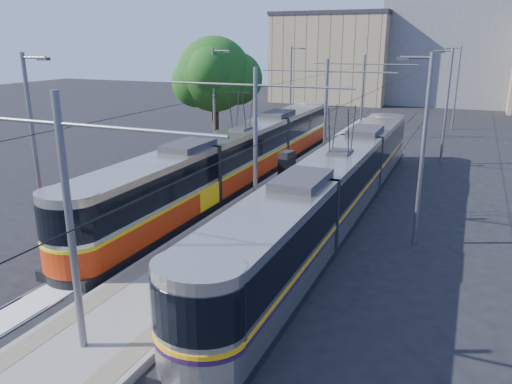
% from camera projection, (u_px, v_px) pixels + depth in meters
% --- Properties ---
extents(ground, '(160.00, 160.00, 0.00)m').
position_uv_depth(ground, '(165.00, 292.00, 17.46)').
color(ground, black).
rests_on(ground, ground).
extents(platform, '(4.00, 50.00, 0.30)m').
position_uv_depth(platform, '(311.00, 174.00, 32.35)').
color(platform, gray).
rests_on(platform, ground).
extents(tactile_strip_left, '(0.70, 50.00, 0.01)m').
position_uv_depth(tactile_strip_left, '(290.00, 170.00, 32.86)').
color(tactile_strip_left, gray).
rests_on(tactile_strip_left, platform).
extents(tactile_strip_right, '(0.70, 50.00, 0.01)m').
position_uv_depth(tactile_strip_right, '(332.00, 174.00, 31.75)').
color(tactile_strip_right, gray).
rests_on(tactile_strip_right, platform).
extents(rails, '(8.71, 70.00, 0.03)m').
position_uv_depth(rails, '(310.00, 176.00, 32.39)').
color(rails, gray).
rests_on(rails, ground).
extents(track_arrow, '(1.20, 5.00, 0.01)m').
position_uv_depth(track_arrow, '(19.00, 311.00, 16.19)').
color(track_arrow, silver).
rests_on(track_arrow, ground).
extents(tram_left, '(2.43, 31.00, 5.50)m').
position_uv_depth(tram_left, '(241.00, 155.00, 30.72)').
color(tram_left, black).
rests_on(tram_left, ground).
extents(tram_right, '(2.43, 29.26, 5.50)m').
position_uv_depth(tram_right, '(339.00, 182.00, 24.24)').
color(tram_right, black).
rests_on(tram_right, ground).
extents(catenary, '(9.20, 70.00, 7.00)m').
position_uv_depth(catenary, '(298.00, 112.00, 28.58)').
color(catenary, slate).
rests_on(catenary, platform).
extents(street_lamps, '(15.18, 38.22, 8.00)m').
position_uv_depth(street_lamps, '(330.00, 105.00, 34.70)').
color(street_lamps, slate).
rests_on(street_lamps, ground).
extents(shelter, '(0.77, 1.09, 2.21)m').
position_uv_depth(shelter, '(287.00, 170.00, 28.17)').
color(shelter, black).
rests_on(shelter, platform).
extents(tree, '(6.08, 5.62, 8.83)m').
position_uv_depth(tree, '(220.00, 76.00, 36.95)').
color(tree, '#382314').
rests_on(tree, ground).
extents(building_left, '(16.32, 12.24, 12.33)m').
position_uv_depth(building_left, '(335.00, 57.00, 72.18)').
color(building_left, '#9C8C6A').
rests_on(building_left, ground).
extents(building_centre, '(18.36, 14.28, 17.63)m').
position_uv_depth(building_centre, '(456.00, 38.00, 68.85)').
color(building_centre, slate).
rests_on(building_centre, ground).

